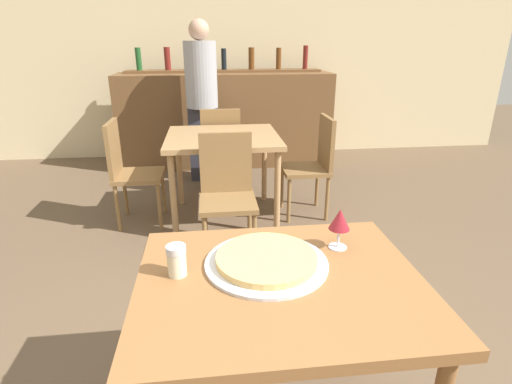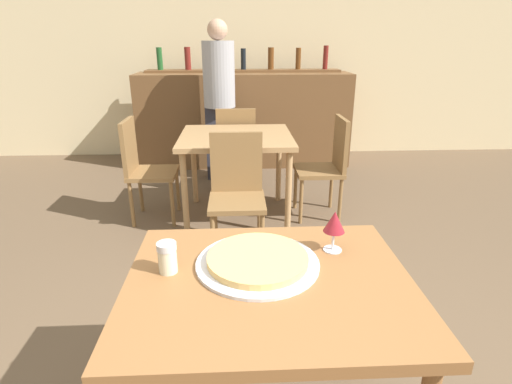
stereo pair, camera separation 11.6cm
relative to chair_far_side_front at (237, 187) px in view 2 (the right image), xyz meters
The scene contains 13 objects.
wall_back 2.94m from the chair_far_side_front, 87.85° to the left, with size 8.00×0.05×2.80m.
dining_table_near 1.59m from the chair_far_side_front, 86.19° to the right, with size 0.96×0.78×0.77m.
dining_table_far 0.63m from the chair_far_side_front, 90.00° to the left, with size 0.94×0.87×0.75m.
bar_counter 2.30m from the chair_far_side_front, 87.38° to the left, with size 2.60×0.56×1.13m.
bar_back_shelf 2.53m from the chair_far_side_front, 87.79° to the left, with size 2.39×0.24×0.31m.
chair_far_side_front is the anchor object (origin of this frame).
chair_far_side_back 1.21m from the chair_far_side_front, 90.00° to the left, with size 0.40×0.40×0.89m.
chair_far_side_left 1.00m from the chair_far_side_front, 142.93° to the left, with size 0.40×0.40×0.89m.
chair_far_side_right 1.00m from the chair_far_side_front, 37.07° to the left, with size 0.40×0.40×0.89m.
pizza_tray 1.51m from the chair_far_side_front, 87.25° to the right, with size 0.44×0.44×0.04m.
cheese_shaker 1.57m from the chair_far_side_front, 98.88° to the right, with size 0.07×0.07×0.11m.
person_standing 1.78m from the chair_far_side_front, 95.74° to the left, with size 0.34×0.34×1.70m.
wine_glass 1.49m from the chair_far_side_front, 75.56° to the right, with size 0.08×0.08×0.16m.
Camera 2 is at (-0.10, -1.13, 1.51)m, focal length 28.00 mm.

